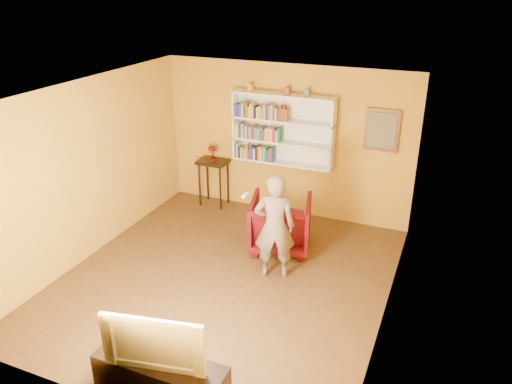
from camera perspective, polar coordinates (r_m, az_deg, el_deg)
room_shell at (r=6.83m, az=-3.75°, el=-2.79°), size 5.30×5.80×2.88m
bookshelf at (r=8.70m, az=3.23°, el=7.20°), size 1.80×0.29×1.23m
books_row_lower at (r=8.91m, az=-0.04°, el=4.52°), size 0.72×0.18×0.26m
books_row_middle at (r=8.77m, az=0.26°, el=6.81°), size 0.85×0.19×0.27m
books_row_upper at (r=8.65m, az=0.68°, el=9.18°), size 0.97×0.19×0.27m
ornament_left at (r=8.69m, az=-0.64°, el=11.84°), size 0.09×0.09×0.12m
ornament_centre at (r=8.45m, az=3.59°, el=11.46°), size 0.09×0.09×0.12m
ornament_right at (r=8.35m, az=5.89°, el=11.18°), size 0.07×0.07×0.10m
framed_painting at (r=8.32m, az=14.20°, el=6.87°), size 0.55×0.05×0.70m
console_table at (r=9.34m, az=-4.91°, el=2.75°), size 0.54×0.41×0.89m
ruby_lustre at (r=9.22m, az=-4.99°, el=4.82°), size 0.17×0.17×0.28m
armchair at (r=7.91m, az=2.82°, el=-3.61°), size 1.13×1.15×0.86m
person at (r=7.03m, az=2.14°, el=-3.99°), size 0.67×0.55×1.59m
game_remote at (r=6.74m, az=-1.23°, el=-0.36°), size 0.04×0.15×0.04m
tv_cabinet at (r=5.52m, az=-10.77°, el=-20.41°), size 1.39×0.42×0.50m
television at (r=5.16m, az=-11.25°, el=-16.01°), size 1.05×0.33×0.60m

